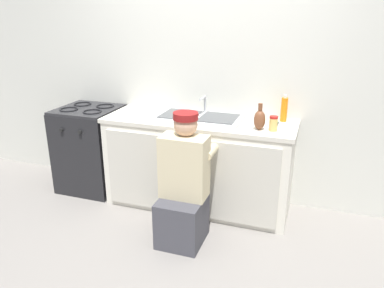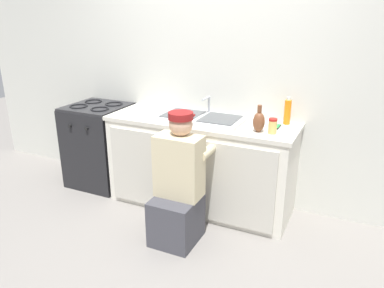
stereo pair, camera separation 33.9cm
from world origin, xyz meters
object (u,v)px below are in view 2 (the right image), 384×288
object	(u,v)px
stove_range	(100,145)
soap_bottle_orange	(287,112)
sink_double_basin	(201,118)
plumber_person	(178,190)
vase_decorative	(259,121)
cell_phone	(276,126)
condiment_jar	(273,126)

from	to	relation	value
stove_range	soap_bottle_orange	distance (m)	2.06
sink_double_basin	plumber_person	bearing A→B (deg)	-83.36
soap_bottle_orange	vase_decorative	world-z (taller)	soap_bottle_orange
sink_double_basin	soap_bottle_orange	size ratio (longest dim) A/B	3.20
stove_range	plumber_person	size ratio (longest dim) A/B	0.82
sink_double_basin	stove_range	xyz separation A→B (m)	(-1.22, -0.00, -0.46)
vase_decorative	cell_phone	size ratio (longest dim) A/B	1.64
stove_range	vase_decorative	world-z (taller)	vase_decorative
cell_phone	sink_double_basin	bearing A→B (deg)	-174.88
stove_range	cell_phone	bearing A→B (deg)	1.91
sink_double_basin	stove_range	size ratio (longest dim) A/B	0.88
sink_double_basin	stove_range	world-z (taller)	sink_double_basin
vase_decorative	cell_phone	distance (m)	0.24
sink_double_basin	condiment_jar	bearing A→B (deg)	-10.27
plumber_person	vase_decorative	size ratio (longest dim) A/B	4.80
sink_double_basin	vase_decorative	size ratio (longest dim) A/B	3.48
condiment_jar	cell_phone	distance (m)	0.20
sink_double_basin	vase_decorative	world-z (taller)	vase_decorative
stove_range	condiment_jar	distance (m)	1.99
soap_bottle_orange	vase_decorative	distance (m)	0.37
stove_range	sink_double_basin	bearing A→B (deg)	0.10
sink_double_basin	vase_decorative	xyz separation A→B (m)	(0.59, -0.13, 0.07)
sink_double_basin	plumber_person	distance (m)	0.77
stove_range	condiment_jar	size ratio (longest dim) A/B	7.10
stove_range	plumber_person	distance (m)	1.44
plumber_person	cell_phone	distance (m)	1.02
vase_decorative	cell_phone	bearing A→B (deg)	61.90
vase_decorative	stove_range	bearing A→B (deg)	175.89
soap_bottle_orange	condiment_jar	world-z (taller)	soap_bottle_orange
plumber_person	condiment_jar	bearing A→B (deg)	38.37
vase_decorative	cell_phone	world-z (taller)	vase_decorative
soap_bottle_orange	vase_decorative	bearing A→B (deg)	-117.32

